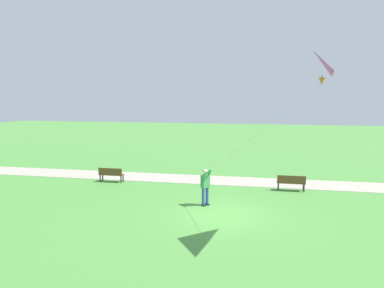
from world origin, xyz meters
name	(u,v)px	position (x,y,z in m)	size (l,w,h in m)	color
ground_plane	(223,215)	(0.00, 0.00, 0.00)	(120.00, 120.00, 0.00)	#4C8E3D
walkway_path	(205,180)	(6.20, 2.00, 0.01)	(2.40, 32.00, 0.02)	#ADA393
person_kite_flyer	(206,184)	(1.11, 0.98, 1.05)	(0.57, 0.61, 1.83)	#232328
flying_kite	(312,68)	(-2.30, -3.15, 5.91)	(4.15, 4.29, 4.64)	#E02D9E
park_bench_near_walkway	(291,182)	(4.71, -3.06, 0.51)	(0.50, 1.52, 0.88)	brown
park_bench_far_walkway	(111,174)	(4.32, 7.43, 0.51)	(0.50, 1.52, 0.88)	brown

